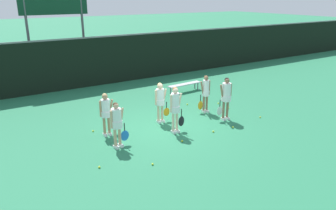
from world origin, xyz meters
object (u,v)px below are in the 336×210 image
player_0 (117,122)px  tennis_ball_10 (93,131)px  tennis_ball_5 (187,104)px  tennis_ball_3 (213,131)px  player_1 (175,106)px  player_3 (106,111)px  scoreboard (54,7)px  bench_courtside (185,85)px  player_2 (226,95)px  tennis_ball_8 (99,167)px  tennis_ball_1 (162,110)px  tennis_ball_2 (233,127)px  tennis_ball_0 (182,141)px  tennis_ball_9 (260,117)px  player_5 (206,91)px  tennis_ball_7 (153,164)px  player_4 (160,99)px  tennis_ball_6 (218,103)px  tennis_ball_4 (228,108)px

player_0 → tennis_ball_10: player_0 is taller
tennis_ball_5 → tennis_ball_3: bearing=-108.6°
player_1 → player_3: (-2.28, 1.15, -0.11)m
scoreboard → bench_courtside: scoreboard is taller
player_2 → tennis_ball_8: player_2 is taller
tennis_ball_1 → tennis_ball_2: size_ratio=0.96×
tennis_ball_0 → tennis_ball_9: bearing=2.5°
player_5 → tennis_ball_9: 2.57m
tennis_ball_8 → tennis_ball_10: tennis_ball_8 is taller
player_1 → tennis_ball_8: 3.74m
player_3 → tennis_ball_7: player_3 is taller
player_0 → tennis_ball_1: 4.10m
player_3 → player_4: bearing=5.6°
player_0 → tennis_ball_8: player_0 is taller
tennis_ball_5 → tennis_ball_6: (1.36, -0.66, -0.00)m
player_2 → player_3: (-4.79, 1.15, -0.13)m
player_0 → tennis_ball_9: player_0 is taller
tennis_ball_7 → tennis_ball_4: bearing=25.9°
player_3 → tennis_ball_5: bearing=19.4°
bench_courtside → player_4: player_4 is taller
tennis_ball_5 → tennis_ball_7: tennis_ball_5 is taller
scoreboard → player_2: size_ratio=3.09×
bench_courtside → player_3: (-5.77, -3.16, 0.57)m
player_1 → tennis_ball_4: bearing=15.8°
player_1 → tennis_ball_4: player_1 is taller
tennis_ball_3 → tennis_ball_9: 2.70m
tennis_ball_2 → tennis_ball_5: 3.28m
tennis_ball_7 → player_1: bearing=41.0°
bench_courtside → tennis_ball_6: bearing=-89.6°
player_3 → tennis_ball_0: size_ratio=23.24×
bench_courtside → tennis_ball_8: bench_courtside is taller
player_4 → player_1: bearing=-90.3°
tennis_ball_8 → tennis_ball_10: size_ratio=1.02×
scoreboard → tennis_ball_8: 11.66m
tennis_ball_4 → tennis_ball_8: tennis_ball_4 is taller
bench_courtside → player_3: bearing=-154.7°
tennis_ball_6 → tennis_ball_8: tennis_ball_8 is taller
player_3 → tennis_ball_10: bearing=124.9°
player_1 → tennis_ball_5: bearing=46.7°
scoreboard → tennis_ball_5: bearing=-61.6°
player_4 → tennis_ball_10: size_ratio=24.38×
tennis_ball_2 → tennis_ball_3: size_ratio=0.97×
player_5 → tennis_ball_10: bearing=-178.1°
tennis_ball_6 → tennis_ball_10: size_ratio=1.00×
player_3 → tennis_ball_0: 2.98m
bench_courtside → tennis_ball_5: 2.28m
player_0 → tennis_ball_10: bearing=88.2°
player_0 → tennis_ball_2: (4.52, -0.86, -0.91)m
player_5 → tennis_ball_0: player_5 is taller
player_0 → tennis_ball_7: player_0 is taller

